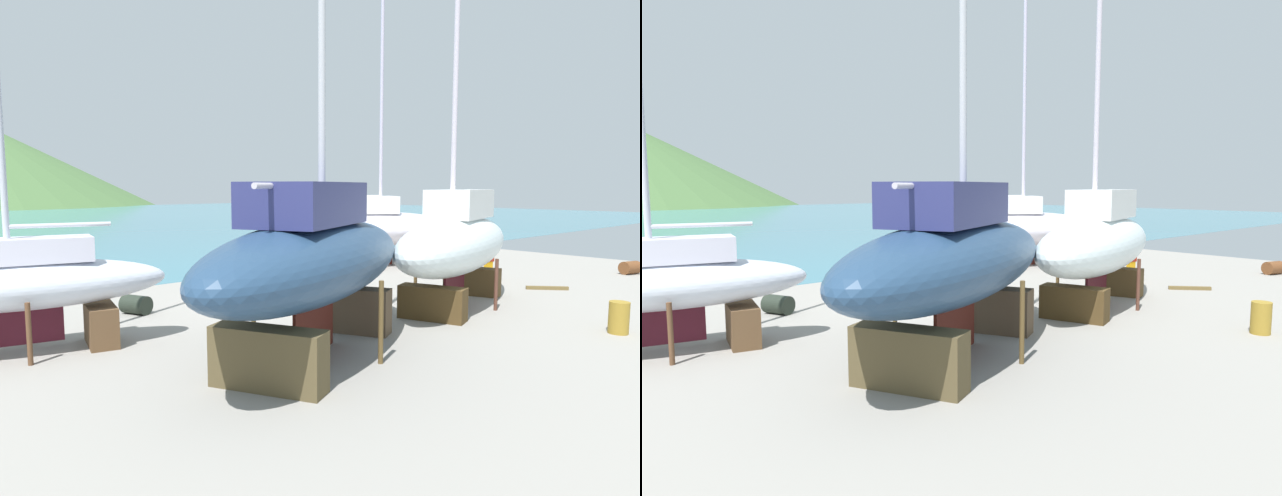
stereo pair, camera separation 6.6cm
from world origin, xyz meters
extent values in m
plane|color=gray|center=(0.00, -3.61, 0.00)|extent=(43.20, 43.20, 0.00)
cube|color=#4A361B|center=(2.03, -4.82, 0.53)|extent=(1.29, 2.18, 1.05)
cube|color=#4C381E|center=(6.50, -3.41, 0.53)|extent=(1.29, 2.18, 1.05)
cylinder|color=#563226|center=(4.69, -5.47, 0.87)|extent=(0.12, 0.12, 1.75)
cylinder|color=#523C20|center=(3.84, -2.76, 0.87)|extent=(0.12, 0.12, 1.75)
ellipsoid|color=white|center=(4.27, -4.11, 2.14)|extent=(9.72, 5.27, 1.99)
cube|color=#461118|center=(4.27, -4.11, 0.46)|extent=(2.17, 0.75, 1.39)
cube|color=white|center=(4.71, -3.97, 3.53)|extent=(3.68, 2.49, 0.99)
cylinder|color=silver|center=(3.82, -4.25, 10.06)|extent=(0.18, 0.18, 14.05)
cylinder|color=#B6C3C2|center=(5.38, -3.76, 3.94)|extent=(3.17, 1.10, 0.12)
cube|color=brown|center=(-6.62, -0.55, 0.53)|extent=(1.03, 1.62, 1.05)
cylinder|color=brown|center=(-8.51, -1.16, 0.74)|extent=(0.12, 0.12, 1.48)
cylinder|color=brown|center=(-8.03, 0.85, 0.74)|extent=(0.12, 0.12, 1.48)
ellipsoid|color=silver|center=(-8.27, -0.15, 1.73)|extent=(7.04, 3.41, 1.23)
cube|color=#43121E|center=(-8.27, -0.15, 0.68)|extent=(1.60, 0.46, 0.86)
cube|color=silver|center=(-7.94, -0.23, 2.58)|extent=(2.64, 1.66, 0.61)
cylinder|color=silver|center=(-7.44, -0.35, 3.18)|extent=(2.33, 0.66, 0.11)
cube|color=#4A312D|center=(11.72, 3.37, 0.46)|extent=(2.03, 2.56, 0.91)
cube|color=#4D311E|center=(7.72, 6.04, 0.46)|extent=(2.03, 2.56, 0.91)
cylinder|color=#513A1C|center=(10.71, 6.20, 0.78)|extent=(0.12, 0.12, 1.55)
cylinder|color=#4C3D1B|center=(8.72, 3.21, 0.78)|extent=(0.12, 0.12, 1.55)
ellipsoid|color=white|center=(9.72, 4.71, 1.91)|extent=(9.82, 8.05, 1.82)
cube|color=#4B1812|center=(9.72, 4.71, 0.37)|extent=(1.97, 1.35, 1.27)
cube|color=white|center=(9.32, 4.97, 3.18)|extent=(3.97, 3.55, 0.91)
cylinder|color=silver|center=(10.12, 4.44, 9.60)|extent=(0.18, 0.18, 13.74)
cylinder|color=silver|center=(8.72, 5.37, 3.63)|extent=(2.87, 1.97, 0.12)
cube|color=brown|center=(-0.91, -4.01, 0.64)|extent=(1.69, 2.51, 1.28)
cube|color=brown|center=(-5.37, -6.13, 0.64)|extent=(1.69, 2.51, 1.28)
cylinder|color=brown|center=(-3.87, -3.55, 0.99)|extent=(0.12, 0.12, 1.97)
cylinder|color=brown|center=(-2.42, -6.59, 0.99)|extent=(0.12, 0.12, 1.97)
ellipsoid|color=navy|center=(-3.14, -5.07, 2.37)|extent=(10.23, 7.01, 1.97)
cube|color=#501B13|center=(-3.14, -5.07, 0.69)|extent=(2.17, 1.09, 1.38)
cube|color=navy|center=(-3.59, -5.28, 3.75)|extent=(4.00, 3.19, 0.99)
cylinder|color=silver|center=(-4.26, -5.60, 4.15)|extent=(3.17, 1.60, 0.13)
cube|color=orange|center=(9.88, -2.11, 0.42)|extent=(0.39, 0.30, 0.85)
cube|color=maroon|center=(9.88, -2.11, 1.15)|extent=(0.49, 0.37, 0.60)
sphere|color=#99694F|center=(9.88, -2.11, 1.56)|extent=(0.22, 0.22, 0.22)
cylinder|color=#252E25|center=(-4.43, 2.20, 0.31)|extent=(0.92, 1.08, 0.61)
cylinder|color=brown|center=(4.90, 1.66, 0.39)|extent=(0.76, 0.76, 0.77)
cylinder|color=brown|center=(16.43, -5.74, 0.31)|extent=(1.04, 0.86, 0.62)
cylinder|color=olive|center=(4.57, -9.36, 0.46)|extent=(0.56, 0.56, 0.91)
cube|color=brown|center=(9.64, -4.92, 0.07)|extent=(1.18, 1.33, 0.14)
camera|label=1|loc=(-12.03, -14.94, 4.14)|focal=31.17mm
camera|label=2|loc=(-11.99, -14.99, 4.14)|focal=31.17mm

